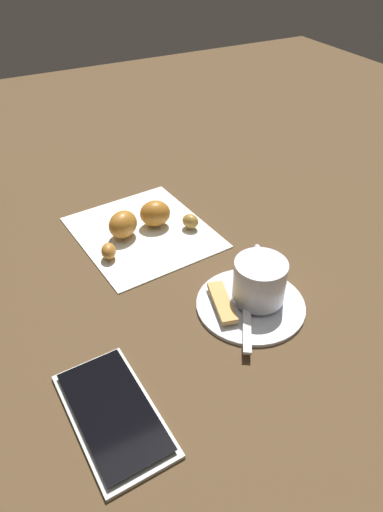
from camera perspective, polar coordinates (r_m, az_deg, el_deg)
name	(u,v)px	position (r m, az deg, el deg)	size (l,w,h in m)	color
ground_plane	(190,261)	(0.62, -0.21, -0.57)	(1.80, 1.80, 0.00)	#4E3922
saucer	(251,303)	(0.56, 7.21, -5.75)	(0.13, 0.13, 0.01)	silver
espresso_cup	(259,279)	(0.54, 8.27, -2.81)	(0.08, 0.06, 0.05)	silver
teaspoon	(244,300)	(0.55, 6.36, -5.30)	(0.11, 0.08, 0.01)	silver
sugar_packet	(222,302)	(0.54, 3.75, -5.62)	(0.07, 0.02, 0.01)	tan
napkin	(143,232)	(0.67, -5.93, 2.95)	(0.20, 0.18, 0.00)	white
croissant	(141,221)	(0.66, -6.18, 4.24)	(0.08, 0.16, 0.04)	olive
cell_phone	(113,413)	(0.46, -9.50, -18.33)	(0.14, 0.08, 0.01)	#BABEB9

